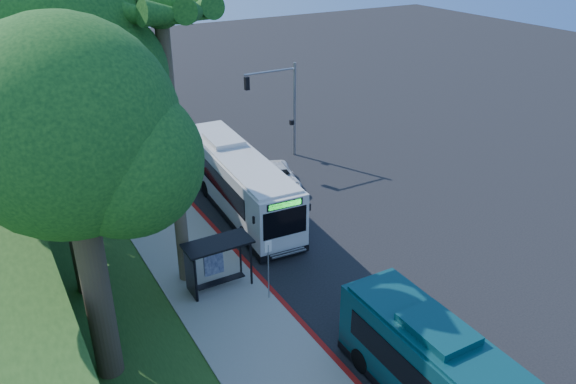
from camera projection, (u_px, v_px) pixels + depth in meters
ground at (310, 226)px, 32.66m from camera, size 140.00×140.00×0.00m
sidewalk at (192, 259)px, 29.36m from camera, size 4.50×70.00×0.12m
red_curb at (267, 285)px, 27.27m from camera, size 0.25×30.00×0.13m
grass_verge at (61, 245)px, 30.72m from camera, size 8.00×70.00×0.06m
bus_shelter at (212, 256)px, 26.39m from camera, size 3.20×1.51×2.55m
stop_sign_pole at (268, 262)px, 25.43m from camera, size 0.35×0.06×3.17m
traffic_signal_pole at (282, 100)px, 40.22m from camera, size 4.10×0.30×7.00m
palm_tree at (161, 22)px, 22.40m from camera, size 4.20×4.20×14.40m
tree_0 at (50, 56)px, 22.19m from camera, size 8.40×8.00×15.70m
tree_2 at (18, 19)px, 35.21m from camera, size 8.82×8.40×15.12m
tree_4 at (3, 2)px, 48.24m from camera, size 8.40×8.00×14.14m
tree_5 at (8, 0)px, 55.26m from camera, size 7.35×7.00×12.86m
tree_6 at (73, 140)px, 17.94m from camera, size 7.56×7.20×13.74m
white_bus at (237, 179)px, 34.03m from camera, size 3.65×13.30×3.92m
pickup at (278, 177)px, 37.22m from camera, size 3.37×5.27×1.35m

